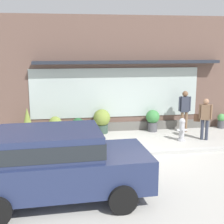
# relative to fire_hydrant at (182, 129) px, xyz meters

# --- Properties ---
(ground_plane) EXTENTS (60.00, 60.00, 0.00)m
(ground_plane) POSITION_rel_fire_hydrant_xyz_m (-1.75, -1.15, -0.44)
(ground_plane) COLOR #B2AFA8
(curb_strip) EXTENTS (14.00, 0.24, 0.12)m
(curb_strip) POSITION_rel_fire_hydrant_xyz_m (-1.75, -1.35, -0.38)
(curb_strip) COLOR #B2B2AD
(curb_strip) RESTS_ON ground_plane
(storefront) EXTENTS (14.00, 0.81, 4.75)m
(storefront) POSITION_rel_fire_hydrant_xyz_m (-1.76, 2.04, 1.89)
(storefront) COLOR brown
(storefront) RESTS_ON ground_plane
(fire_hydrant) EXTENTS (0.38, 0.34, 0.87)m
(fire_hydrant) POSITION_rel_fire_hydrant_xyz_m (0.00, 0.00, 0.00)
(fire_hydrant) COLOR #B2B2B7
(fire_hydrant) RESTS_ON ground_plane
(pedestrian_with_handbag) EXTENTS (0.61, 0.41, 1.60)m
(pedestrian_with_handbag) POSITION_rel_fire_hydrant_xyz_m (0.88, 0.00, 0.49)
(pedestrian_with_handbag) COLOR #333847
(pedestrian_with_handbag) RESTS_ON ground_plane
(pedestrian_passerby) EXTENTS (0.51, 0.23, 1.72)m
(pedestrian_passerby) POSITION_rel_fire_hydrant_xyz_m (0.55, 1.22, 0.58)
(pedestrian_passerby) COLOR brown
(pedestrian_passerby) RESTS_ON ground_plane
(parked_car_navy) EXTENTS (4.24, 2.19, 1.68)m
(parked_car_navy) POSITION_rel_fire_hydrant_xyz_m (-4.59, -4.10, 0.50)
(parked_car_navy) COLOR navy
(parked_car_navy) RESTS_ON ground_plane
(potted_plant_by_entrance) EXTENTS (0.50, 0.50, 1.18)m
(potted_plant_by_entrance) POSITION_rel_fire_hydrant_xyz_m (-5.82, 1.37, 0.13)
(potted_plant_by_entrance) COLOR #4C4C51
(potted_plant_by_entrance) RESTS_ON ground_plane
(potted_plant_near_hydrant) EXTENTS (0.50, 0.50, 0.73)m
(potted_plant_near_hydrant) POSITION_rel_fire_hydrant_xyz_m (-3.86, 1.25, -0.07)
(potted_plant_near_hydrant) COLOR #B7B2A3
(potted_plant_near_hydrant) RESTS_ON ground_plane
(potted_plant_corner_tall) EXTENTS (0.69, 0.69, 0.99)m
(potted_plant_corner_tall) POSITION_rel_fire_hydrant_xyz_m (-2.86, 1.54, 0.11)
(potted_plant_corner_tall) COLOR #33473D
(potted_plant_corner_tall) RESTS_ON ground_plane
(potted_plant_window_center) EXTENTS (0.51, 0.51, 0.80)m
(potted_plant_window_center) POSITION_rel_fire_hydrant_xyz_m (-4.75, 1.35, 0.01)
(potted_plant_window_center) COLOR #9E6042
(potted_plant_window_center) RESTS_ON ground_plane
(potted_plant_trailing_edge) EXTENTS (0.35, 0.35, 0.64)m
(potted_plant_trailing_edge) POSITION_rel_fire_hydrant_xyz_m (2.39, 1.57, -0.10)
(potted_plant_trailing_edge) COLOR #4C4C51
(potted_plant_trailing_edge) RESTS_ON ground_plane
(potted_plant_low_front) EXTENTS (0.57, 0.57, 0.91)m
(potted_plant_low_front) POSITION_rel_fire_hydrant_xyz_m (-0.73, 1.48, 0.08)
(potted_plant_low_front) COLOR #4C4C51
(potted_plant_low_front) RESTS_ON ground_plane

